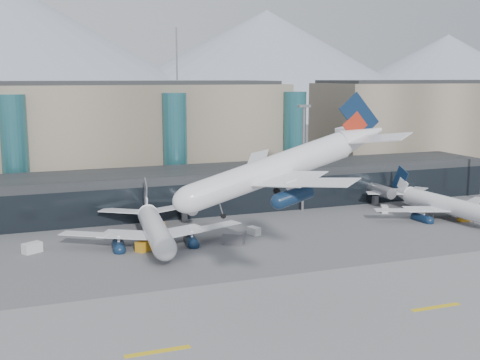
% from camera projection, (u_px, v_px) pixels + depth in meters
% --- Properties ---
extents(ground, '(900.00, 900.00, 0.00)m').
position_uv_depth(ground, '(265.00, 290.00, 91.97)').
color(ground, '#515154').
rests_on(ground, ground).
extents(runway_strip, '(400.00, 40.00, 0.04)m').
position_uv_depth(runway_strip, '(309.00, 328.00, 78.10)').
color(runway_strip, slate).
rests_on(runway_strip, ground).
extents(runway_markings, '(128.00, 1.00, 0.02)m').
position_uv_depth(runway_markings, '(309.00, 327.00, 78.10)').
color(runway_markings, gold).
rests_on(runway_markings, ground).
extents(concourse, '(170.00, 27.00, 10.00)m').
position_uv_depth(concourse, '(172.00, 191.00, 144.45)').
color(concourse, black).
rests_on(concourse, ground).
extents(terminal_main, '(130.00, 30.00, 31.00)m').
position_uv_depth(terminal_main, '(53.00, 139.00, 163.93)').
color(terminal_main, gray).
rests_on(terminal_main, ground).
extents(terminal_east, '(70.00, 30.00, 31.00)m').
position_uv_depth(terminal_east, '(420.00, 126.00, 205.03)').
color(terminal_east, gray).
rests_on(terminal_east, ground).
extents(teal_towers, '(116.40, 19.40, 46.00)m').
position_uv_depth(teal_towers, '(99.00, 149.00, 152.83)').
color(teal_towers, '#26636B').
rests_on(teal_towers, ground).
extents(mountain_ridge, '(910.00, 400.00, 110.00)m').
position_uv_depth(mountain_ridge, '(86.00, 58.00, 440.76)').
color(mountain_ridge, gray).
rests_on(mountain_ridge, ground).
extents(lightmast_mid, '(3.00, 1.20, 25.60)m').
position_uv_depth(lightmast_mid, '(303.00, 152.00, 144.14)').
color(lightmast_mid, slate).
rests_on(lightmast_mid, ground).
extents(hero_jet, '(31.42, 32.36, 10.42)m').
position_uv_depth(hero_jet, '(290.00, 159.00, 79.99)').
color(hero_jet, silver).
rests_on(hero_jet, ground).
extents(jet_parked_mid, '(37.28, 36.88, 12.05)m').
position_uv_depth(jet_parked_mid, '(153.00, 219.00, 117.74)').
color(jet_parked_mid, silver).
rests_on(jet_parked_mid, ground).
extents(jet_parked_right, '(35.26, 34.78, 11.39)m').
position_uv_depth(jet_parked_right, '(435.00, 197.00, 140.59)').
color(jet_parked_right, silver).
rests_on(jet_parked_right, ground).
extents(veh_a, '(3.88, 3.32, 1.90)m').
position_uv_depth(veh_a, '(32.00, 248.00, 111.13)').
color(veh_a, silver).
rests_on(veh_a, ground).
extents(veh_b, '(1.94, 2.79, 1.50)m').
position_uv_depth(veh_b, '(162.00, 227.00, 127.63)').
color(veh_b, '#C48317').
rests_on(veh_b, ground).
extents(veh_c, '(4.59, 4.04, 2.27)m').
position_uv_depth(veh_c, '(234.00, 238.00, 116.84)').
color(veh_c, '#4C4C51').
rests_on(veh_c, ground).
extents(veh_d, '(2.62, 3.20, 1.61)m').
position_uv_depth(veh_d, '(384.00, 209.00, 144.13)').
color(veh_d, silver).
rests_on(veh_d, ground).
extents(veh_e, '(2.70, 1.73, 1.45)m').
position_uv_depth(veh_e, '(464.00, 218.00, 135.49)').
color(veh_e, '#C48317').
rests_on(veh_e, ground).
extents(veh_g, '(2.41, 3.10, 1.59)m').
position_uv_depth(veh_g, '(254.00, 231.00, 123.89)').
color(veh_g, silver).
rests_on(veh_g, ground).
extents(veh_h, '(3.88, 3.40, 1.91)m').
position_uv_depth(veh_h, '(145.00, 246.00, 112.38)').
color(veh_h, '#C48317').
rests_on(veh_h, ground).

